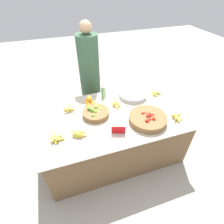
{
  "coord_description": "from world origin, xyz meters",
  "views": [
    {
      "loc": [
        -0.54,
        -1.62,
        2.12
      ],
      "look_at": [
        0.0,
        0.0,
        0.72
      ],
      "focal_mm": 28.0,
      "sensor_mm": 36.0,
      "label": 1
    }
  ],
  "objects": [
    {
      "name": "banana_bunch_middle_right",
      "position": [
        0.11,
        0.17,
        0.7
      ],
      "size": [
        0.13,
        0.19,
        0.06
      ],
      "color": "#EFDB4C",
      "rests_on": "market_table"
    },
    {
      "name": "veg_bundle",
      "position": [
        0.0,
        0.41,
        0.75
      ],
      "size": [
        0.06,
        0.06,
        0.16
      ],
      "color": "#4C8E42",
      "rests_on": "market_table"
    },
    {
      "name": "banana_bunch_back_center",
      "position": [
        -0.71,
        -0.21,
        0.7
      ],
      "size": [
        0.17,
        0.16,
        0.06
      ],
      "color": "#EFDB4C",
      "rests_on": "market_table"
    },
    {
      "name": "banana_bunch_front_left",
      "position": [
        -0.46,
        -0.23,
        0.7
      ],
      "size": [
        0.17,
        0.13,
        0.06
      ],
      "color": "#EFDB4C",
      "rests_on": "market_table"
    },
    {
      "name": "banana_bunch_middle_left",
      "position": [
        0.74,
        -0.32,
        0.7
      ],
      "size": [
        0.14,
        0.18,
        0.06
      ],
      "color": "#EFDB4C",
      "rests_on": "market_table"
    },
    {
      "name": "lime_bowl",
      "position": [
        -0.2,
        0.07,
        0.71
      ],
      "size": [
        0.34,
        0.34,
        0.11
      ],
      "color": "olive",
      "rests_on": "market_table"
    },
    {
      "name": "orange_pile",
      "position": [
        -0.22,
        0.3,
        0.72
      ],
      "size": [
        0.14,
        0.2,
        0.13
      ],
      "color": "orange",
      "rests_on": "market_table"
    },
    {
      "name": "market_table",
      "position": [
        0.0,
        0.0,
        0.34
      ],
      "size": [
        1.85,
        1.12,
        0.67
      ],
      "color": "brown",
      "rests_on": "ground_plane"
    },
    {
      "name": "banana_bunch_front_right",
      "position": [
        0.76,
        0.25,
        0.69
      ],
      "size": [
        0.19,
        0.18,
        0.05
      ],
      "color": "#EFDB4C",
      "rests_on": "market_table"
    },
    {
      "name": "vendor_person",
      "position": [
        -0.07,
        0.93,
        0.74
      ],
      "size": [
        0.32,
        0.32,
        1.6
      ],
      "color": "#385B42",
      "rests_on": "ground_plane"
    },
    {
      "name": "ground_plane",
      "position": [
        0.0,
        0.0,
        0.0
      ],
      "size": [
        12.0,
        12.0,
        0.0
      ],
      "primitive_type": "plane",
      "color": "#ADA599"
    },
    {
      "name": "price_sign",
      "position": [
        -0.03,
        -0.33,
        0.73
      ],
      "size": [
        0.15,
        0.06,
        0.1
      ],
      "rotation": [
        0.0,
        0.0,
        -0.33
      ],
      "color": "red",
      "rests_on": "market_table"
    },
    {
      "name": "banana_bunch_front_center",
      "position": [
        -0.51,
        0.27,
        0.7
      ],
      "size": [
        0.17,
        0.16,
        0.06
      ],
      "color": "#EFDB4C",
      "rests_on": "market_table"
    },
    {
      "name": "tomato_basket",
      "position": [
        0.38,
        -0.24,
        0.71
      ],
      "size": [
        0.46,
        0.46,
        0.12
      ],
      "color": "olive",
      "rests_on": "market_table"
    },
    {
      "name": "metal_bowl",
      "position": [
        0.42,
        0.31,
        0.7
      ],
      "size": [
        0.4,
        0.4,
        0.06
      ],
      "color": "#B7B7BF",
      "rests_on": "market_table"
    }
  ]
}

